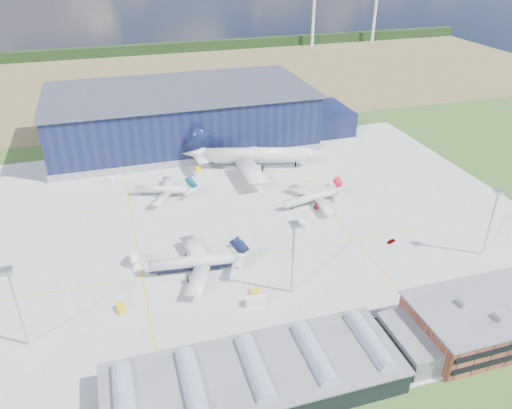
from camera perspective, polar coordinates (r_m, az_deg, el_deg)
name	(u,v)px	position (r m, az deg, el deg)	size (l,w,h in m)	color
ground	(231,243)	(165.57, -2.87, -4.36)	(600.00, 600.00, 0.00)	#365A22
apron	(224,227)	(173.79, -3.70, -2.63)	(220.00, 160.00, 0.08)	#B0B0AA
farmland	(152,78)	(367.60, -11.76, 13.95)	(600.00, 220.00, 0.01)	olive
treeline	(140,50)	(444.51, -13.07, 16.87)	(600.00, 8.00, 8.00)	black
hangar	(187,118)	(245.33, -7.93, 9.77)	(145.00, 62.00, 26.10)	#111838
ops_building	(500,316)	(143.57, 26.09, -11.35)	(46.00, 23.00, 10.90)	brown
glass_concourse	(270,374)	(117.49, 1.62, -18.81)	(78.00, 23.00, 8.60)	black
light_mast_west	(14,295)	(131.73, -25.93, -9.32)	(2.60, 2.60, 23.00)	#B7BABE
light_mast_center	(293,247)	(135.74, 4.28, -4.85)	(2.60, 2.60, 23.00)	#B7BABE
light_mast_east	(493,212)	(167.92, 25.48, -0.78)	(2.60, 2.60, 23.00)	#B7BABE
airliner_navy	(192,257)	(150.41, -7.36, -5.93)	(32.91, 32.20, 10.73)	silver
airliner_red	(312,194)	(187.04, 6.37, 1.23)	(27.47, 26.87, 8.96)	silver
airliner_widebody	(255,148)	(214.34, -0.14, 6.51)	(56.52, 55.29, 18.43)	silver
airliner_regional	(162,186)	(195.51, -10.71, 2.09)	(26.06, 25.49, 8.50)	silver
gse_tug_a	(121,308)	(142.79, -15.13, -11.33)	(2.23, 3.65, 1.52)	yellow
gse_tug_b	(255,292)	(143.41, -0.09, -9.96)	(2.08, 3.12, 1.35)	yellow
gse_van_a	(256,301)	(139.49, 0.00, -10.97)	(2.45, 5.62, 2.45)	white
gse_van_b	(304,224)	(174.24, 5.50, -2.25)	(1.96, 4.28, 1.96)	white
gse_tug_c	(198,169)	(216.02, -6.63, 4.06)	(2.23, 3.56, 1.56)	yellow
gse_cart_b	(111,179)	(214.42, -16.27, 2.81)	(2.09, 3.14, 1.36)	white
airstair	(135,259)	(158.96, -13.63, -6.10)	(2.09, 5.21, 3.34)	white
car_a	(391,241)	(171.12, 15.21, -4.04)	(1.33, 3.31, 1.13)	#99999E
car_b	(373,320)	(138.17, 13.28, -12.76)	(1.12, 3.22, 1.06)	#99999E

